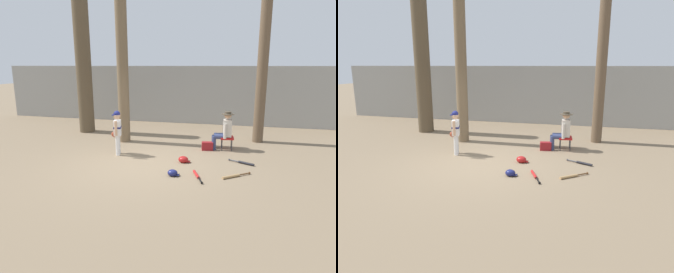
{
  "view_description": "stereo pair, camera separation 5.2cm",
  "coord_description": "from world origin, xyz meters",
  "views": [
    {
      "loc": [
        2.44,
        -7.17,
        2.59
      ],
      "look_at": [
        0.61,
        0.28,
        0.75
      ],
      "focal_mm": 32.03,
      "sensor_mm": 36.0,
      "label": 1
    },
    {
      "loc": [
        2.49,
        -7.16,
        2.59
      ],
      "look_at": [
        0.61,
        0.28,
        0.75
      ],
      "focal_mm": 32.03,
      "sensor_mm": 36.0,
      "label": 2
    }
  ],
  "objects": [
    {
      "name": "bat_black_composite",
      "position": [
        2.6,
        0.72,
        0.03
      ],
      "size": [
        0.69,
        0.38,
        0.07
      ],
      "color": "black",
      "rests_on": "ground"
    },
    {
      "name": "tree_behind_spectator",
      "position": [
        3.05,
        3.32,
        2.22
      ],
      "size": [
        0.49,
        0.49,
        4.92
      ],
      "color": "brown",
      "rests_on": "ground"
    },
    {
      "name": "ground_plane",
      "position": [
        0.0,
        0.0,
        0.0
      ],
      "size": [
        60.0,
        60.0,
        0.0
      ],
      "primitive_type": "plane",
      "color": "#7F6B51"
    },
    {
      "name": "seated_spectator",
      "position": [
        1.96,
        2.05,
        0.64
      ],
      "size": [
        0.67,
        0.54,
        1.2
      ],
      "color": "navy",
      "rests_on": "ground"
    },
    {
      "name": "concrete_back_wall",
      "position": [
        0.0,
        6.25,
        1.27
      ],
      "size": [
        18.0,
        0.36,
        2.55
      ],
      "primitive_type": "cube",
      "color": "#9E9E99",
      "rests_on": "ground"
    },
    {
      "name": "young_ballplayer",
      "position": [
        -1.05,
        0.78,
        0.74
      ],
      "size": [
        0.44,
        0.56,
        1.31
      ],
      "color": "white",
      "rests_on": "ground"
    },
    {
      "name": "tree_near_player",
      "position": [
        -1.43,
        2.3,
        2.13
      ],
      "size": [
        0.57,
        0.57,
        4.85
      ],
      "color": "brown",
      "rests_on": "ground"
    },
    {
      "name": "handbag_beside_stool",
      "position": [
        1.48,
        1.85,
        0.13
      ],
      "size": [
        0.37,
        0.24,
        0.26
      ],
      "primitive_type": "cube",
      "rotation": [
        0.0,
        0.0,
        0.2
      ],
      "color": "maroon",
      "rests_on": "ground"
    },
    {
      "name": "bat_red_barrel",
      "position": [
        1.5,
        -0.5,
        0.03
      ],
      "size": [
        0.35,
        0.74,
        0.07
      ],
      "color": "red",
      "rests_on": "ground"
    },
    {
      "name": "batting_helmet_navy",
      "position": [
        0.93,
        -0.58,
        0.07
      ],
      "size": [
        0.29,
        0.22,
        0.17
      ],
      "color": "navy",
      "rests_on": "ground"
    },
    {
      "name": "batting_helmet_red",
      "position": [
        0.99,
        0.48,
        0.08
      ],
      "size": [
        0.32,
        0.25,
        0.19
      ],
      "color": "#A81919",
      "rests_on": "ground"
    },
    {
      "name": "tree_far_left",
      "position": [
        -3.48,
        3.42,
        2.07
      ],
      "size": [
        1.0,
        1.0,
        5.16
      ],
      "color": "brown",
      "rests_on": "ground"
    },
    {
      "name": "folding_stool",
      "position": [
        2.06,
        2.07,
        0.36
      ],
      "size": [
        0.44,
        0.44,
        0.41
      ],
      "color": "red",
      "rests_on": "ground"
    },
    {
      "name": "bat_wood_tan",
      "position": [
        2.34,
        -0.34,
        0.03
      ],
      "size": [
        0.66,
        0.55,
        0.07
      ],
      "color": "tan",
      "rests_on": "ground"
    }
  ]
}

